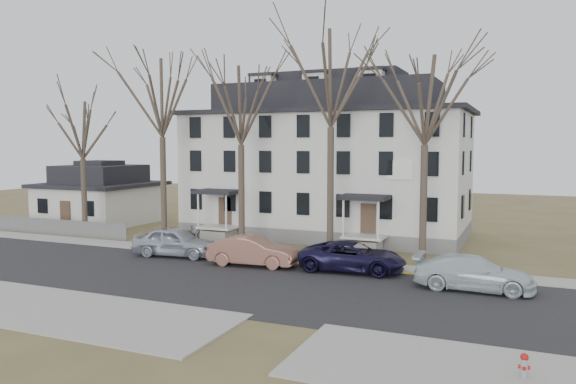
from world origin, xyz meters
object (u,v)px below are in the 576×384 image
at_px(tree_mid_left, 241,100).
at_px(tree_mid_right, 426,93).
at_px(car_tan, 253,252).
at_px(car_white, 474,274).
at_px(car_silver, 175,242).
at_px(tree_bungalow, 82,126).
at_px(small_house, 101,197).
at_px(tree_far_left, 162,91).
at_px(fire_hydrant, 524,367).
at_px(bicycle_left, 170,232).
at_px(bicycle_right, 195,233).
at_px(car_navy, 352,257).
at_px(tree_center, 331,71).
at_px(boarding_house, 328,163).

relative_size(tree_mid_left, tree_mid_right, 1.00).
height_order(car_tan, car_white, car_tan).
bearing_deg(car_silver, tree_bungalow, 64.22).
bearing_deg(small_house, tree_far_left, -29.39).
xyz_separation_m(small_house, fire_hydrant, (33.90, -20.83, -1.85)).
xyz_separation_m(small_house, bicycle_left, (10.11, -4.33, -1.82)).
relative_size(tree_bungalow, fire_hydrant, 13.50).
distance_m(tree_mid_left, car_silver, 9.80).
distance_m(car_silver, bicycle_right, 6.00).
relative_size(car_navy, bicycle_right, 3.53).
distance_m(tree_mid_left, bicycle_left, 11.63).
distance_m(tree_mid_right, bicycle_right, 18.80).
xyz_separation_m(tree_mid_right, bicycle_left, (-18.39, 1.87, -9.18)).
height_order(tree_center, bicycle_left, tree_center).
relative_size(tree_mid_left, tree_bungalow, 1.18).
height_order(tree_mid_right, bicycle_right, tree_mid_right).
relative_size(tree_center, car_tan, 2.93).
bearing_deg(boarding_house, bicycle_right, -141.74).
distance_m(car_white, bicycle_left, 22.54).
bearing_deg(car_navy, tree_mid_left, 64.62).
xyz_separation_m(bicycle_left, bicycle_right, (2.08, 0.13, 0.05)).
height_order(tree_mid_right, bicycle_left, tree_mid_right).
relative_size(boarding_house, bicycle_right, 13.05).
height_order(car_tan, bicycle_left, car_tan).
height_order(small_house, car_silver, small_house).
height_order(car_tan, fire_hydrant, car_tan).
bearing_deg(bicycle_left, tree_mid_right, -73.99).
bearing_deg(fire_hydrant, car_navy, 126.87).
bearing_deg(tree_center, car_silver, -157.45).
height_order(tree_far_left, car_navy, tree_far_left).
bearing_deg(tree_mid_right, tree_bungalow, 180.00).
bearing_deg(car_navy, bicycle_right, 64.17).
bearing_deg(tree_bungalow, bicycle_left, 17.01).
distance_m(tree_mid_left, fire_hydrant, 24.17).
distance_m(tree_bungalow, bicycle_right, 11.38).
height_order(boarding_house, bicycle_left, boarding_house).
bearing_deg(car_tan, small_house, 57.08).
height_order(tree_far_left, bicycle_right, tree_far_left).
height_order(tree_center, tree_mid_right, tree_center).
xyz_separation_m(tree_mid_left, car_silver, (-2.64, -3.59, -8.72)).
distance_m(car_tan, bicycle_right, 9.80).
xyz_separation_m(tree_mid_right, car_silver, (-14.14, -3.59, -8.72)).
bearing_deg(bicycle_right, bicycle_left, 94.65).
bearing_deg(tree_bungalow, tree_far_left, 0.00).
xyz_separation_m(tree_far_left, car_white, (20.66, -4.72, -9.55)).
bearing_deg(bicycle_left, boarding_house, -35.75).
height_order(car_navy, fire_hydrant, car_navy).
bearing_deg(tree_bungalow, car_navy, -8.67).
distance_m(car_tan, fire_hydrant, 17.56).
distance_m(tree_far_left, car_silver, 10.67).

